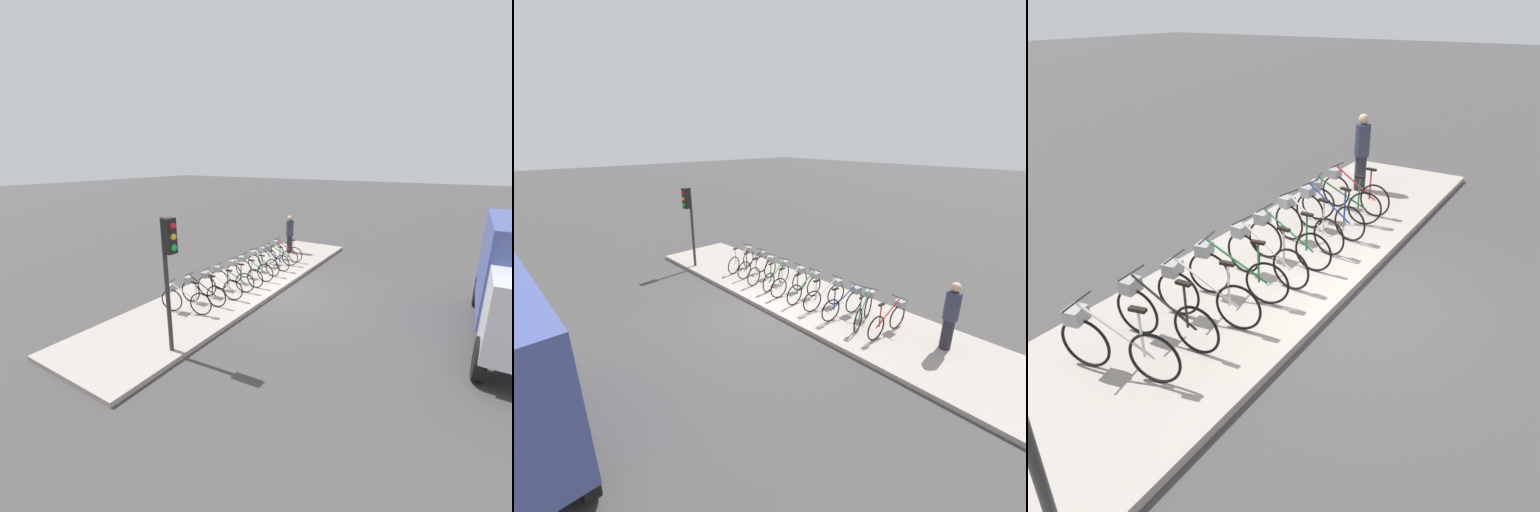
% 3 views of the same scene
% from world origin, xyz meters
% --- Properties ---
extents(ground_plane, '(120.00, 120.00, 0.00)m').
position_xyz_m(ground_plane, '(0.00, 0.00, 0.00)').
color(ground_plane, '#423F3F').
extents(sidewalk, '(13.27, 2.91, 0.12)m').
position_xyz_m(sidewalk, '(0.00, 1.46, 0.06)').
color(sidewalk, '#9E9389').
rests_on(sidewalk, ground_plane).
extents(parked_bicycle_0, '(0.55, 1.55, 0.97)m').
position_xyz_m(parked_bicycle_0, '(-3.12, 1.50, 0.55)').
color(parked_bicycle_0, black).
rests_on(parked_bicycle_0, sidewalk).
extents(parked_bicycle_1, '(0.46, 1.58, 0.97)m').
position_xyz_m(parked_bicycle_1, '(-2.38, 1.49, 0.55)').
color(parked_bicycle_1, black).
rests_on(parked_bicycle_1, sidewalk).
extents(parked_bicycle_2, '(0.46, 1.57, 0.97)m').
position_xyz_m(parked_bicycle_2, '(-1.74, 1.36, 0.55)').
color(parked_bicycle_2, black).
rests_on(parked_bicycle_2, sidewalk).
extents(parked_bicycle_3, '(0.52, 1.55, 0.97)m').
position_xyz_m(parked_bicycle_3, '(-1.04, 1.39, 0.55)').
color(parked_bicycle_3, black).
rests_on(parked_bicycle_3, sidewalk).
extents(parked_bicycle_4, '(0.46, 1.58, 0.97)m').
position_xyz_m(parked_bicycle_4, '(-0.35, 1.34, 0.55)').
color(parked_bicycle_4, black).
rests_on(parked_bicycle_4, sidewalk).
extents(parked_bicycle_5, '(0.46, 1.59, 0.97)m').
position_xyz_m(parked_bicycle_5, '(0.29, 1.34, 0.55)').
color(parked_bicycle_5, black).
rests_on(parked_bicycle_5, sidewalk).
extents(parked_bicycle_6, '(0.48, 1.56, 0.97)m').
position_xyz_m(parked_bicycle_6, '(1.06, 1.40, 0.55)').
color(parked_bicycle_6, black).
rests_on(parked_bicycle_6, sidewalk).
extents(parked_bicycle_7, '(0.46, 1.57, 0.97)m').
position_xyz_m(parked_bicycle_7, '(1.75, 1.35, 0.55)').
color(parked_bicycle_7, black).
rests_on(parked_bicycle_7, sidewalk).
extents(parked_bicycle_8, '(0.59, 1.53, 0.97)m').
position_xyz_m(parked_bicycle_8, '(2.34, 1.42, 0.55)').
color(parked_bicycle_8, black).
rests_on(parked_bicycle_8, sidewalk).
extents(parked_bicycle_9, '(0.46, 1.58, 0.97)m').
position_xyz_m(parked_bicycle_9, '(3.06, 1.45, 0.55)').
color(parked_bicycle_9, black).
rests_on(parked_bicycle_9, sidewalk).
extents(pedestrian, '(0.34, 0.34, 1.73)m').
position_xyz_m(pedestrian, '(4.35, 1.84, 1.03)').
color(pedestrian, '#23232D').
rests_on(pedestrian, sidewalk).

